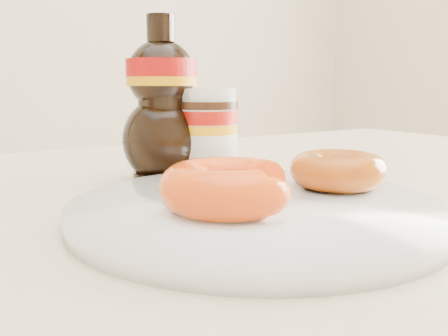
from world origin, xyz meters
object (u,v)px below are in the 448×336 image
plate (257,209)px  syrup_bottle (162,98)px  dining_table (215,289)px  donut_bitten (228,187)px  nutella_jar (207,129)px  donut_whole (338,170)px

plate → syrup_bottle: 0.22m
dining_table → donut_bitten: 0.14m
nutella_jar → syrup_bottle: (-0.05, 0.02, 0.04)m
plate → donut_bitten: bearing=-161.8°
plate → donut_bitten: size_ratio=2.95×
donut_bitten → donut_whole: (0.13, 0.02, -0.00)m
donut_bitten → donut_whole: donut_bitten is taller
dining_table → donut_bitten: size_ratio=13.63×
dining_table → donut_whole: donut_whole is taller
donut_whole → nutella_jar: nutella_jar is taller
dining_table → syrup_bottle: syrup_bottle is taller
donut_bitten → syrup_bottle: (0.05, 0.22, 0.06)m
donut_bitten → syrup_bottle: bearing=80.5°
dining_table → donut_bitten: (-0.03, -0.08, 0.12)m
donut_bitten → nutella_jar: (0.10, 0.20, 0.02)m
donut_bitten → syrup_bottle: syrup_bottle is taller
dining_table → plate: bearing=-88.2°
dining_table → nutella_jar: 0.19m
nutella_jar → syrup_bottle: syrup_bottle is taller
syrup_bottle → dining_table: bearing=-96.0°
plate → donut_bitten: 0.04m
donut_bitten → donut_whole: size_ratio=1.17×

